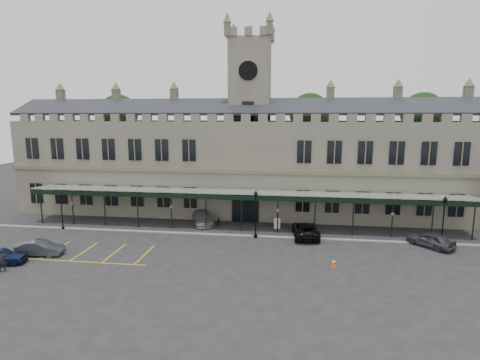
# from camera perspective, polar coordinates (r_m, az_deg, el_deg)

# --- Properties ---
(ground) EXTENTS (140.00, 140.00, 0.00)m
(ground) POSITION_cam_1_polar(r_m,az_deg,el_deg) (35.33, -1.29, -11.32)
(ground) COLOR #242427
(station_building) EXTENTS (60.00, 10.36, 17.30)m
(station_building) POSITION_cam_1_polar(r_m,az_deg,el_deg) (49.13, 1.50, 2.51)
(station_building) COLOR #666355
(station_building) RESTS_ON ground
(clock_tower) EXTENTS (5.60, 5.60, 24.80)m
(clock_tower) POSITION_cam_1_polar(r_m,az_deg,el_deg) (48.81, 1.55, 10.28)
(clock_tower) COLOR #666355
(clock_tower) RESTS_ON ground
(canopy) EXTENTS (50.00, 4.10, 4.30)m
(canopy) POSITION_cam_1_polar(r_m,az_deg,el_deg) (41.64, 0.26, -4.54)
(canopy) COLOR #8C9E93
(canopy) RESTS_ON ground
(kerb) EXTENTS (60.00, 0.40, 0.12)m
(kerb) POSITION_cam_1_polar(r_m,az_deg,el_deg) (40.43, -0.09, -8.44)
(kerb) COLOR gray
(kerb) RESTS_ON ground
(parking_markings) EXTENTS (16.00, 6.00, 0.01)m
(parking_markings) POSITION_cam_1_polar(r_m,az_deg,el_deg) (38.60, -23.02, -10.26)
(parking_markings) COLOR gold
(parking_markings) RESTS_ON ground
(tree_behind_left) EXTENTS (6.00, 6.00, 16.00)m
(tree_behind_left) POSITION_cam_1_polar(r_m,az_deg,el_deg) (63.59, -17.96, 9.45)
(tree_behind_left) COLOR #332314
(tree_behind_left) RESTS_ON ground
(tree_behind_mid) EXTENTS (6.00, 6.00, 16.00)m
(tree_behind_mid) POSITION_cam_1_polar(r_m,az_deg,el_deg) (57.62, 10.56, 9.76)
(tree_behind_mid) COLOR #332314
(tree_behind_mid) RESTS_ON ground
(tree_behind_right) EXTENTS (6.00, 6.00, 16.00)m
(tree_behind_right) POSITION_cam_1_polar(r_m,az_deg,el_deg) (60.59, 26.03, 8.94)
(tree_behind_right) COLOR #332314
(tree_behind_right) RESTS_ON ground
(lamp_post_left) EXTENTS (0.40, 0.40, 4.27)m
(lamp_post_left) POSITION_cam_1_polar(r_m,az_deg,el_deg) (46.68, -25.57, -3.78)
(lamp_post_left) COLOR black
(lamp_post_left) RESTS_ON ground
(lamp_post_mid) EXTENTS (0.48, 0.48, 5.08)m
(lamp_post_mid) POSITION_cam_1_polar(r_m,az_deg,el_deg) (39.11, 2.40, -4.58)
(lamp_post_mid) COLOR black
(lamp_post_mid) RESTS_ON ground
(lamp_post_right) EXTENTS (0.47, 0.47, 4.98)m
(lamp_post_right) POSITION_cam_1_polar(r_m,az_deg,el_deg) (42.05, 28.62, -4.86)
(lamp_post_right) COLOR black
(lamp_post_right) RESTS_ON ground
(traffic_cone) EXTENTS (0.46, 0.46, 0.73)m
(traffic_cone) POSITION_cam_1_polar(r_m,az_deg,el_deg) (33.55, 14.08, -12.15)
(traffic_cone) COLOR #FF4808
(traffic_cone) RESTS_ON ground
(sign_board) EXTENTS (0.72, 0.26, 1.26)m
(sign_board) POSITION_cam_1_polar(r_m,az_deg,el_deg) (42.88, 5.67, -6.64)
(sign_board) COLOR black
(sign_board) RESTS_ON ground
(bollard_left) EXTENTS (0.17, 0.17, 0.94)m
(bollard_left) POSITION_cam_1_polar(r_m,az_deg,el_deg) (44.09, -3.27, -6.33)
(bollard_left) COLOR black
(bollard_left) RESTS_ON ground
(bollard_right) EXTENTS (0.16, 0.16, 0.92)m
(bollard_right) POSITION_cam_1_polar(r_m,az_deg,el_deg) (43.96, 5.59, -6.43)
(bollard_right) COLOR black
(bollard_right) RESTS_ON ground
(car_left_b) EXTENTS (4.31, 1.88, 1.38)m
(car_left_b) POSITION_cam_1_polar(r_m,az_deg,el_deg) (39.57, -28.17, -9.11)
(car_left_b) COLOR #373A3F
(car_left_b) RESTS_ON ground
(car_taxi) EXTENTS (3.89, 5.46, 1.47)m
(car_taxi) POSITION_cam_1_polar(r_m,az_deg,el_deg) (44.81, -5.77, -5.75)
(car_taxi) COLOR #94979B
(car_taxi) RESTS_ON ground
(car_van) EXTENTS (2.88, 5.65, 1.53)m
(car_van) POSITION_cam_1_polar(r_m,az_deg,el_deg) (40.60, 9.96, -7.48)
(car_van) COLOR black
(car_van) RESTS_ON ground
(car_right_a) EXTENTS (4.29, 4.49, 1.51)m
(car_right_a) POSITION_cam_1_polar(r_m,az_deg,el_deg) (41.46, 27.03, -8.08)
(car_right_a) COLOR #373A3F
(car_right_a) RESTS_ON ground
(person_a) EXTENTS (0.84, 0.74, 1.92)m
(person_a) POSITION_cam_1_polar(r_m,az_deg,el_deg) (37.04, -32.54, -10.33)
(person_a) COLOR black
(person_a) RESTS_ON ground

